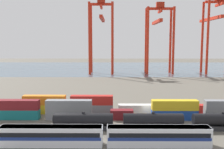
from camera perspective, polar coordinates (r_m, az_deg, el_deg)
The scene contains 20 objects.
ground_plane at distance 114.39m, azimuth 5.11°, elevation -3.28°, with size 420.00×420.00×0.00m, color #5B564C.
harbour_water at distance 208.64m, azimuth 3.03°, elevation 1.43°, with size 400.00×110.00×0.01m, color #475B6B.
passenger_train at distance 53.88m, azimuth -1.57°, elevation -12.87°, with size 41.57×3.14×3.90m.
freight_tank_row at distance 63.72m, azimuth 8.79°, elevation -9.93°, with size 46.50×2.77×4.23m.
shipping_container_0 at distance 75.83m, azimuth -19.76°, elevation -8.03°, with size 12.10×2.44×2.60m, color #146066.
shipping_container_1 at distance 75.21m, azimuth -19.84°, elevation -6.11°, with size 12.10×2.44×2.60m, color maroon.
shipping_container_2 at distance 72.24m, azimuth -9.18°, elevation -8.44°, with size 12.10×2.44×2.60m, color slate.
shipping_container_3 at distance 71.59m, azimuth -9.22°, elevation -6.44°, with size 12.10×2.44×2.60m, color slate.
shipping_container_4 at distance 71.25m, azimuth 2.10°, elevation -8.57°, with size 6.04×2.44×2.60m, color maroon.
shipping_container_5 at distance 72.99m, azimuth 13.26°, elevation -8.38°, with size 12.10×2.44×2.60m, color #1C4299.
shipping_container_6 at distance 72.35m, azimuth 13.32°, elevation -6.39°, with size 12.10×2.44×2.60m, color gold.
shipping_container_9 at distance 79.43m, azimuth -14.25°, elevation -7.14°, with size 12.10×2.44×2.60m, color gold.
shipping_container_10 at distance 78.84m, azimuth -14.31°, elevation -5.31°, with size 12.10×2.44×2.60m, color orange.
shipping_container_11 at distance 77.12m, azimuth -4.34°, elevation -7.37°, with size 12.10×2.44×2.60m, color slate.
shipping_container_12 at distance 76.51m, azimuth -4.35°, elevation -5.49°, with size 12.10×2.44×2.60m, color #AD211C.
shipping_container_13 at distance 77.18m, azimuth 5.88°, elevation -7.38°, with size 12.10×2.44×2.60m, color silver.
shipping_container_14 at distance 79.61m, azimuth 15.76°, elevation -7.16°, with size 12.10×2.44×2.60m, color #AD211C.
gantry_crane_west at distance 174.69m, azimuth -2.25°, elevation 9.98°, with size 15.75×39.80×47.84m.
gantry_crane_central at distance 176.21m, azimuth 10.04°, elevation 9.28°, with size 17.62×34.42×45.07m.
gantry_crane_east at distance 186.74m, azimuth 21.46°, elevation 9.51°, with size 17.81×41.19×49.23m.
Camera 1 is at (-9.15, -72.16, 20.53)m, focal length 42.61 mm.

